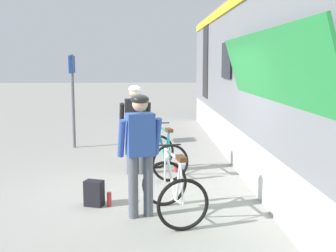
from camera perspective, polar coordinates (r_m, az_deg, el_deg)
ground_plane at (r=7.31m, az=-2.13°, el=-8.96°), size 80.00×80.00×0.00m
cyclist_near_in_dark at (r=8.32m, az=-4.42°, el=0.60°), size 0.65×0.38×1.76m
cyclist_far_in_blue at (r=5.98m, az=-3.74°, el=-2.51°), size 0.66×0.41×1.76m
bicycle_near_teal at (r=8.36m, az=-0.60°, el=-3.88°), size 0.93×1.20×0.99m
bicycle_far_white at (r=6.09m, az=0.71°, el=-8.62°), size 0.91×1.19×0.99m
backpack_on_platform at (r=6.72m, az=-9.90°, el=-8.89°), size 0.32×0.26×0.40m
water_bottle_near_the_bikes at (r=8.62m, az=1.04°, el=-5.59°), size 0.07×0.07×0.19m
water_bottle_by_the_backpack at (r=6.71m, az=-7.91°, el=-9.71°), size 0.07×0.07×0.21m
platform_sign_post at (r=11.17m, az=-12.71°, el=5.37°), size 0.08×0.70×2.40m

